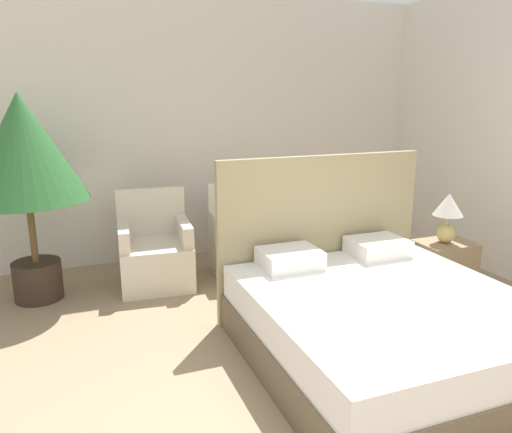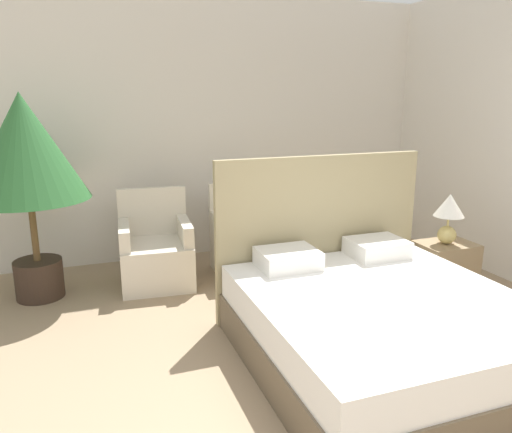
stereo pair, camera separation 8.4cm
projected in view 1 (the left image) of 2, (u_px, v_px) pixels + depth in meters
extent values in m
cube|color=silver|center=(210.00, 128.00, 5.65)|extent=(10.00, 0.06, 2.90)
cube|color=brown|center=(386.00, 347.00, 3.46)|extent=(1.79, 1.93, 0.28)
cube|color=white|center=(389.00, 311.00, 3.40)|extent=(1.76, 1.90, 0.25)
cube|color=tan|center=(320.00, 235.00, 4.23)|extent=(1.83, 0.06, 1.36)
cube|color=white|center=(290.00, 258.00, 3.88)|extent=(0.45, 0.37, 0.14)
cube|color=white|center=(377.00, 247.00, 4.16)|extent=(0.45, 0.37, 0.14)
cube|color=beige|center=(156.00, 264.00, 4.89)|extent=(0.73, 0.73, 0.43)
cube|color=beige|center=(151.00, 212.00, 5.06)|extent=(0.68, 0.12, 0.49)
cube|color=beige|center=(123.00, 236.00, 4.73)|extent=(0.15, 0.62, 0.20)
cube|color=beige|center=(184.00, 231.00, 4.89)|extent=(0.15, 0.62, 0.20)
cube|color=beige|center=(248.00, 253.00, 5.22)|extent=(0.71, 0.71, 0.43)
cube|color=beige|center=(239.00, 204.00, 5.39)|extent=(0.68, 0.09, 0.49)
cube|color=beige|center=(220.00, 226.00, 5.05)|extent=(0.12, 0.61, 0.20)
cube|color=beige|center=(274.00, 222.00, 5.23)|extent=(0.12, 0.61, 0.20)
cylinder|color=#38281E|center=(38.00, 280.00, 4.57)|extent=(0.43, 0.43, 0.36)
cylinder|color=brown|center=(32.00, 231.00, 4.46)|extent=(0.06, 0.06, 0.57)
cone|color=#2D6B33|center=(23.00, 147.00, 4.27)|extent=(1.05, 1.05, 0.93)
cube|color=#937A56|center=(443.00, 270.00, 4.57)|extent=(0.49, 0.38, 0.54)
sphere|color=tan|center=(446.00, 234.00, 4.47)|extent=(0.16, 0.16, 0.16)
cylinder|color=tan|center=(447.00, 220.00, 4.44)|extent=(0.02, 0.02, 0.09)
cone|color=silver|center=(449.00, 204.00, 4.41)|extent=(0.26, 0.26, 0.20)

